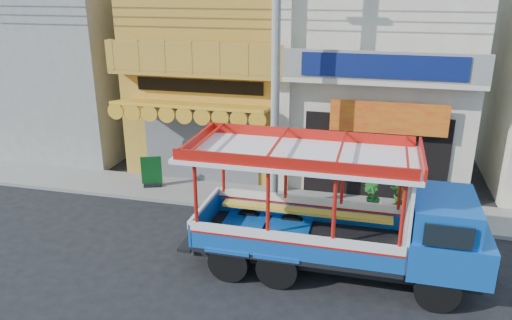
# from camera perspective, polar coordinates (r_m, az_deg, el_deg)

# --- Properties ---
(ground) EXTENTS (90.00, 90.00, 0.00)m
(ground) POSITION_cam_1_polar(r_m,az_deg,el_deg) (12.98, 3.36, -12.37)
(ground) COLOR black
(ground) RESTS_ON ground
(sidewalk) EXTENTS (30.00, 2.00, 0.12)m
(sidewalk) POSITION_cam_1_polar(r_m,az_deg,el_deg) (16.44, 5.98, -4.94)
(sidewalk) COLOR slate
(sidewalk) RESTS_ON ground
(shophouse_left) EXTENTS (6.00, 7.50, 8.24)m
(shophouse_left) POSITION_cam_1_polar(r_m,az_deg,el_deg) (19.90, -3.59, 11.65)
(shophouse_left) COLOR #BA9029
(shophouse_left) RESTS_ON ground
(shophouse_right) EXTENTS (6.00, 6.75, 8.24)m
(shophouse_right) POSITION_cam_1_polar(r_m,az_deg,el_deg) (19.00, 14.27, 10.71)
(shophouse_right) COLOR beige
(shophouse_right) RESTS_ON ground
(party_pilaster) EXTENTS (0.35, 0.30, 8.00)m
(party_pilaster) POSITION_cam_1_polar(r_m,az_deg,el_deg) (16.21, 3.37, 9.42)
(party_pilaster) COLOR beige
(party_pilaster) RESTS_ON ground
(filler_building_left) EXTENTS (6.00, 6.00, 7.60)m
(filler_building_left) POSITION_cam_1_polar(r_m,az_deg,el_deg) (23.05, -20.71, 10.78)
(filler_building_left) COLOR gray
(filler_building_left) RESTS_ON ground
(utility_pole) EXTENTS (28.00, 0.26, 9.00)m
(utility_pole) POSITION_cam_1_polar(r_m,az_deg,el_deg) (14.52, 2.87, 12.35)
(utility_pole) COLOR gray
(utility_pole) RESTS_ON ground
(songthaew_truck) EXTENTS (7.21, 2.49, 3.35)m
(songthaew_truck) POSITION_cam_1_polar(r_m,az_deg,el_deg) (12.18, 11.30, -6.33)
(songthaew_truck) COLOR black
(songthaew_truck) RESTS_ON ground
(green_sign) EXTENTS (0.69, 0.51, 1.08)m
(green_sign) POSITION_cam_1_polar(r_m,az_deg,el_deg) (17.74, -11.83, -1.57)
(green_sign) COLOR black
(green_sign) RESTS_ON sidewalk
(potted_plant_a) EXTENTS (1.09, 1.13, 0.97)m
(potted_plant_a) POSITION_cam_1_polar(r_m,az_deg,el_deg) (16.43, 16.49, -3.62)
(potted_plant_a) COLOR #1B601E
(potted_plant_a) RESTS_ON sidewalk
(potted_plant_b) EXTENTS (0.67, 0.64, 0.95)m
(potted_plant_b) POSITION_cam_1_polar(r_m,az_deg,el_deg) (15.96, 13.09, -4.05)
(potted_plant_b) COLOR #1B601E
(potted_plant_b) RESTS_ON sidewalk
(potted_plant_c) EXTENTS (0.62, 0.62, 0.92)m
(potted_plant_c) POSITION_cam_1_polar(r_m,az_deg,el_deg) (16.49, 20.06, -4.05)
(potted_plant_c) COLOR #1B601E
(potted_plant_c) RESTS_ON sidewalk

